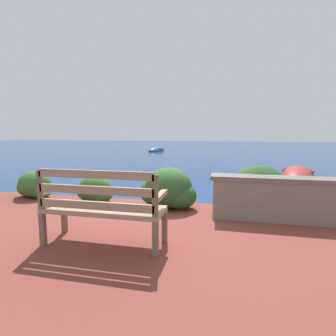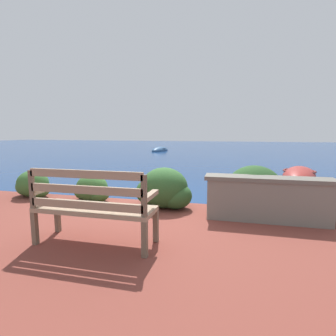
% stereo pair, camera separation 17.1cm
% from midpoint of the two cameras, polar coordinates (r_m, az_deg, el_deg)
% --- Properties ---
extents(ground_plane, '(80.00, 80.00, 0.00)m').
position_cam_midpoint_polar(ground_plane, '(5.19, -0.49, -9.64)').
color(ground_plane, navy).
extents(patio_terrace, '(9.00, 6.50, 0.22)m').
position_cam_midpoint_polar(patio_terrace, '(2.41, -21.13, -29.62)').
color(patio_terrace, brown).
rests_on(patio_terrace, ground_plane).
extents(park_bench, '(1.45, 0.48, 0.93)m').
position_cam_midpoint_polar(park_bench, '(3.20, -15.70, -7.92)').
color(park_bench, brown).
rests_on(park_bench, patio_terrace).
extents(stone_wall, '(1.85, 0.39, 0.67)m').
position_cam_midpoint_polar(stone_wall, '(4.27, 20.69, -6.17)').
color(stone_wall, slate).
rests_on(stone_wall, patio_terrace).
extents(hedge_clump_far_left, '(0.81, 0.58, 0.55)m').
position_cam_midpoint_polar(hedge_clump_far_left, '(6.10, -27.80, -3.46)').
color(hedge_clump_far_left, '#38662D').
rests_on(hedge_clump_far_left, patio_terrace).
extents(hedge_clump_left, '(0.77, 0.56, 0.53)m').
position_cam_midpoint_polar(hedge_clump_left, '(5.31, -16.54, -4.56)').
color(hedge_clump_left, '#38662D').
rests_on(hedge_clump_left, patio_terrace).
extents(hedge_clump_centre, '(1.05, 0.76, 0.72)m').
position_cam_midpoint_polar(hedge_clump_centre, '(4.69, -1.09, -4.83)').
color(hedge_clump_centre, '#2D5628').
rests_on(hedge_clump_centre, patio_terrace).
extents(hedge_clump_right, '(1.16, 0.83, 0.79)m').
position_cam_midpoint_polar(hedge_clump_right, '(4.69, 17.87, -4.83)').
color(hedge_clump_right, '#284C23').
rests_on(hedge_clump_right, patio_terrace).
extents(hedge_clump_far_right, '(0.80, 0.57, 0.54)m').
position_cam_midpoint_polar(hedge_clump_far_right, '(4.94, 30.30, -6.15)').
color(hedge_clump_far_right, '#38662D').
rests_on(hedge_clump_far_right, patio_terrace).
extents(rowboat_nearest, '(1.69, 2.81, 0.65)m').
position_cam_midpoint_polar(rowboat_nearest, '(10.11, 25.91, -1.49)').
color(rowboat_nearest, '#9E2D28').
rests_on(rowboat_nearest, ground_plane).
extents(rowboat_mid, '(1.28, 2.63, 0.63)m').
position_cam_midpoint_polar(rowboat_mid, '(21.61, -2.71, 3.85)').
color(rowboat_mid, '#2D517A').
rests_on(rowboat_mid, ground_plane).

